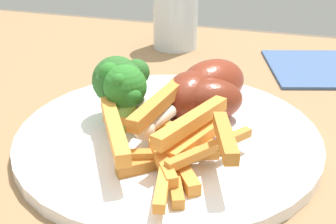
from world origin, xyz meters
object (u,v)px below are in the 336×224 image
broccoli_floret_middle (120,80)px  carrot_fries_pile (171,139)px  dining_table (151,196)px  broccoli_floret_front (124,88)px  chicken_drumstick_far (209,85)px  chicken_drumstick_near (188,97)px  chicken_drumstick_extra (202,101)px  water_glass (176,7)px  dinner_plate (168,136)px

broccoli_floret_middle → carrot_fries_pile: 0.09m
dining_table → carrot_fries_pile: 0.19m
broccoli_floret_front → chicken_drumstick_far: broccoli_floret_front is taller
chicken_drumstick_near → chicken_drumstick_extra: size_ratio=1.06×
broccoli_floret_front → chicken_drumstick_near: 0.07m
chicken_drumstick_far → chicken_drumstick_extra: size_ratio=1.04×
broccoli_floret_front → chicken_drumstick_near: bearing=36.0°
carrot_fries_pile → water_glass: (-0.09, 0.33, 0.03)m
dinner_plate → chicken_drumstick_extra: chicken_drumstick_extra is taller
dining_table → broccoli_floret_middle: broccoli_floret_middle is taller
dinner_plate → chicken_drumstick_near: chicken_drumstick_near is taller
broccoli_floret_front → broccoli_floret_middle: same height
broccoli_floret_front → water_glass: 0.29m
dining_table → dinner_plate: size_ratio=4.16×
dinner_plate → carrot_fries_pile: (0.02, -0.05, 0.02)m
chicken_drumstick_far → chicken_drumstick_near: bearing=-115.7°
chicken_drumstick_extra → water_glass: bearing=112.2°
broccoli_floret_front → dinner_plate: bearing=6.6°
dinner_plate → chicken_drumstick_extra: (0.03, 0.03, 0.03)m
dinner_plate → broccoli_floret_front: bearing=-173.4°
broccoli_floret_middle → chicken_drumstick_near: bearing=16.7°
carrot_fries_pile → chicken_drumstick_near: chicken_drumstick_near is taller
chicken_drumstick_near → broccoli_floret_middle: bearing=-163.3°
chicken_drumstick_near → chicken_drumstick_far: size_ratio=1.02×
chicken_drumstick_near → chicken_drumstick_far: (0.01, 0.03, 0.00)m
chicken_drumstick_extra → water_glass: 0.27m
broccoli_floret_middle → carrot_fries_pile: bearing=-40.2°
chicken_drumstick_extra → water_glass: size_ratio=0.97×
dining_table → carrot_fries_pile: carrot_fries_pile is taller
dining_table → chicken_drumstick_extra: chicken_drumstick_extra is taller
carrot_fries_pile → chicken_drumstick_far: (0.01, 0.11, 0.01)m
chicken_drumstick_far → water_glass: bearing=114.8°
chicken_drumstick_extra → water_glass: water_glass is taller
broccoli_floret_middle → water_glass: 0.27m
dining_table → broccoli_floret_front: size_ratio=18.74×
dinner_plate → chicken_drumstick_near: 0.04m
chicken_drumstick_far → carrot_fries_pile: bearing=-94.1°
dining_table → broccoli_floret_middle: 0.17m
chicken_drumstick_far → water_glass: (-0.10, 0.22, 0.02)m
dining_table → chicken_drumstick_far: size_ratio=9.68×
broccoli_floret_front → carrot_fries_pile: size_ratio=0.38×
broccoli_floret_front → chicken_drumstick_far: size_ratio=0.52×
water_glass → dinner_plate: bearing=-74.8°
broccoli_floret_middle → chicken_drumstick_extra: 0.08m
dining_table → broccoli_floret_front: (-0.00, -0.06, 0.17)m
broccoli_floret_middle → chicken_drumstick_far: (0.08, 0.05, -0.02)m
dinner_plate → water_glass: 0.30m
dining_table → chicken_drumstick_extra: 0.16m
chicken_drumstick_near → water_glass: size_ratio=1.03×
broccoli_floret_front → chicken_drumstick_far: (0.07, 0.07, -0.02)m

